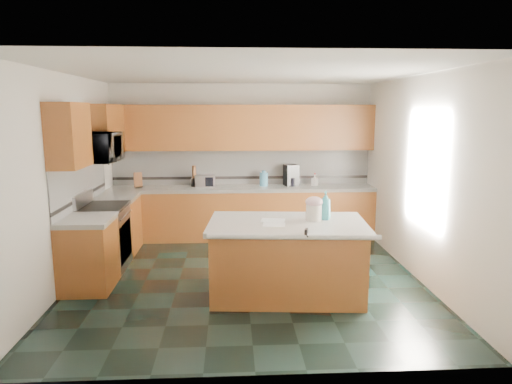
{
  "coord_description": "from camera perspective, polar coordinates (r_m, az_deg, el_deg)",
  "views": [
    {
      "loc": [
        -0.19,
        -5.86,
        2.24
      ],
      "look_at": [
        0.15,
        0.35,
        1.12
      ],
      "focal_mm": 32.0,
      "sensor_mm": 36.0,
      "label": 1
    }
  ],
  "objects": [
    {
      "name": "back_base_cab",
      "position": [
        8.06,
        -1.71,
        -2.77
      ],
      "size": [
        4.6,
        0.6,
        0.86
      ],
      "primitive_type": "cube",
      "color": "#5A2D0E",
      "rests_on": "ground"
    },
    {
      "name": "utensil_crock",
      "position": [
        8.06,
        -7.72,
        1.23
      ],
      "size": [
        0.12,
        0.12,
        0.15
      ],
      "primitive_type": "cylinder",
      "color": "black",
      "rests_on": "back_countertop"
    },
    {
      "name": "range_body",
      "position": [
        6.85,
        -18.43,
        -5.56
      ],
      "size": [
        0.6,
        0.76,
        0.88
      ],
      "primitive_type": "cube",
      "color": "#B7B7BC",
      "rests_on": "ground"
    },
    {
      "name": "left_upper_cab_rear",
      "position": [
        7.54,
        -18.24,
        7.42
      ],
      "size": [
        0.33,
        1.09,
        0.78
      ],
      "primitive_type": "cube",
      "color": "#5A2D0E",
      "rests_on": "wall_left"
    },
    {
      "name": "left_base_cab_rear",
      "position": [
        7.59,
        -16.88,
        -4.04
      ],
      "size": [
        0.6,
        0.82,
        0.86
      ],
      "primitive_type": "cube",
      "color": "#5A2D0E",
      "rests_on": "ground"
    },
    {
      "name": "back_upper_cab",
      "position": [
        8.0,
        -1.8,
        8.05
      ],
      "size": [
        4.6,
        0.33,
        0.78
      ],
      "primitive_type": "cube",
      "color": "#5A2D0E",
      "rests_on": "wall_back"
    },
    {
      "name": "island_top",
      "position": [
        5.49,
        3.93,
        -4.04
      ],
      "size": [
        1.96,
        1.26,
        0.06
      ],
      "primitive_type": "cube",
      "rotation": [
        0.0,
        0.0,
        -0.08
      ],
      "color": "silver",
      "rests_on": "island_base"
    },
    {
      "name": "island_bullnose",
      "position": [
        4.95,
        4.73,
        -5.62
      ],
      "size": [
        1.87,
        0.21,
        0.06
      ],
      "primitive_type": "cylinder",
      "rotation": [
        0.0,
        1.57,
        -0.08
      ],
      "color": "silver",
      "rests_on": "island_base"
    },
    {
      "name": "wall_front",
      "position": [
        3.65,
        -0.04,
        -3.87
      ],
      "size": [
        4.6,
        0.04,
        2.7
      ],
      "primitive_type": "cube",
      "color": "white",
      "rests_on": "ground"
    },
    {
      "name": "water_jug",
      "position": [
        8.03,
        0.97,
        1.6
      ],
      "size": [
        0.14,
        0.14,
        0.24
      ],
      "primitive_type": "cylinder",
      "color": "#4A95BD",
      "rests_on": "back_countertop"
    },
    {
      "name": "wall_back",
      "position": [
        8.23,
        -1.8,
        3.99
      ],
      "size": [
        4.6,
        0.04,
        2.7
      ],
      "primitive_type": "cube",
      "color": "white",
      "rests_on": "ground"
    },
    {
      "name": "soap_bottle_back",
      "position": [
        8.14,
        7.35,
        1.49
      ],
      "size": [
        0.13,
        0.13,
        0.2
      ],
      "primitive_type": "imported",
      "rotation": [
        0.0,
        0.0,
        0.78
      ],
      "color": "white",
      "rests_on": "back_countertop"
    },
    {
      "name": "range_backguard",
      "position": [
        6.79,
        -20.82,
        -0.8
      ],
      "size": [
        0.06,
        0.76,
        0.18
      ],
      "primitive_type": "cube",
      "color": "#B7B7BC",
      "rests_on": "range_body"
    },
    {
      "name": "toaster_oven",
      "position": [
        8.01,
        -6.43,
        1.38
      ],
      "size": [
        0.37,
        0.28,
        0.2
      ],
      "primitive_type": "cube",
      "rotation": [
        0.0,
        0.0,
        0.13
      ],
      "color": "#B7B7BC",
      "rests_on": "back_countertop"
    },
    {
      "name": "utensil_bundle",
      "position": [
        8.03,
        -7.75,
        2.52
      ],
      "size": [
        0.07,
        0.07,
        0.22
      ],
      "primitive_type": "cylinder",
      "color": "#472814",
      "rests_on": "utensil_crock"
    },
    {
      "name": "toaster_oven_door",
      "position": [
        7.9,
        -6.48,
        1.26
      ],
      "size": [
        0.3,
        0.01,
        0.16
      ],
      "primitive_type": "cube",
      "color": "black",
      "rests_on": "toaster_oven"
    },
    {
      "name": "paper_sheet_a",
      "position": [
        5.33,
        2.28,
        -4.1
      ],
      "size": [
        0.29,
        0.23,
        0.0
      ],
      "primitive_type": "cube",
      "rotation": [
        0.0,
        0.0,
        -0.15
      ],
      "color": "white",
      "rests_on": "island_top"
    },
    {
      "name": "paper_towel_base",
      "position": [
        8.08,
        0.94,
        0.86
      ],
      "size": [
        0.16,
        0.16,
        0.01
      ],
      "primitive_type": "cylinder",
      "color": "#B7B7BC",
      "rests_on": "back_countertop"
    },
    {
      "name": "island_base",
      "position": [
        5.62,
        3.88,
        -8.6
      ],
      "size": [
        1.85,
        1.15,
        0.86
      ],
      "primitive_type": "cube",
      "rotation": [
        0.0,
        0.0,
        -0.08
      ],
      "color": "#5A2D0E",
      "rests_on": "ground"
    },
    {
      "name": "back_backsplash",
      "position": [
        8.21,
        -1.79,
        3.17
      ],
      "size": [
        4.6,
        0.02,
        0.63
      ],
      "primitive_type": "cube",
      "color": "silver",
      "rests_on": "back_countertop"
    },
    {
      "name": "treat_jar_knob",
      "position": [
        5.52,
        7.29,
        -0.76
      ],
      "size": [
        0.07,
        0.02,
        0.02
      ],
      "primitive_type": "cylinder",
      "rotation": [
        0.0,
        1.57,
        0.0
      ],
      "color": "tan",
      "rests_on": "treat_jar_lid"
    },
    {
      "name": "wall_right",
      "position": [
        6.43,
        19.87,
        1.65
      ],
      "size": [
        0.04,
        4.6,
        2.7
      ],
      "primitive_type": "cube",
      "color": "white",
      "rests_on": "ground"
    },
    {
      "name": "paper_towel",
      "position": [
        8.07,
        0.95,
        1.67
      ],
      "size": [
        0.11,
        0.11,
        0.25
      ],
      "primitive_type": "cylinder",
      "color": "white",
      "rests_on": "back_countertop"
    },
    {
      "name": "left_accent_band",
      "position": [
        6.84,
        -20.88,
        -0.56
      ],
      "size": [
        0.01,
        2.3,
        0.05
      ],
      "primitive_type": "cube",
      "color": "black",
      "rests_on": "wall_left"
    },
    {
      "name": "coffee_maker",
      "position": [
        8.09,
        4.4,
        2.12
      ],
      "size": [
        0.27,
        0.28,
        0.37
      ],
      "primitive_type": "cube",
      "rotation": [
        0.0,
        0.0,
        0.22
      ],
      "color": "black",
      "rests_on": "back_countertop"
    },
    {
      "name": "window_light_proxy",
      "position": [
        6.22,
        20.41,
        2.74
      ],
      "size": [
        0.02,
        1.4,
        1.1
      ],
      "primitive_type": "cube",
      "color": "white",
      "rests_on": "wall_right"
    },
    {
      "name": "left_upper_cab_front",
      "position": [
        5.95,
        -22.36,
        6.57
      ],
      "size": [
        0.33,
        0.72,
        0.78
      ],
      "primitive_type": "cube",
      "color": "#5A2D0E",
      "rests_on": "wall_left"
    },
    {
      "name": "microwave",
      "position": [
        6.63,
        -19.06,
        5.27
      ],
      "size": [
        0.5,
        0.73,
        0.41
      ],
      "primitive_type": "imported",
      "rotation": [
        0.0,
        0.0,
        1.57
      ],
      "color": "#B7B7BC",
      "rests_on": "wall_left"
    },
    {
      "name": "soap_back_cap",
      "position": [
        8.12,
        7.37,
        2.28
      ],
      "size": [
        0.02,
        0.02,
        0.03
      ],
      "primitive_type": "cylinder",
      "color": "red",
      "rests_on": "soap_bottle_back"
    },
    {
      "name": "treat_jar_lid",
      "position": [
        5.53,
        7.28,
        -1.23
      ],
      "size": [
        0.21,
        0.21,
        0.13
      ],
      "primitive_type": "ellipsoid",
      "color": "#CA9FA7",
      "rests_on": "treat_jar"
    },
    {
      "name": "treat_jar_knob_end_r",
      "position": [
        5.53,
        7.64,
        -0.76
      ],
      "size": [
        0.04,
        0.04,
        0.04
      ],
      "primitive_type": "sphere",
      "color": "tan",
      "rests_on": "treat_jar_lid"
    },
    {
      "name": "back_countertop",
      "position": [
        7.97,
        -1.73,
        0.46
      ],
      "size": [
        4.6,
        0.64,
        0.06
      ],
      "primitive_type": "cube",
      "color": "silver",
      "rests_on": "back_base_cab"
    },
    {
      "name": "left_counter_front",
      "position": [
        6.05,
        -20.48,
        -3.33
      ],
      "size": [
        0.64,
        0.72,
        0.06
      ],
      "primitive_type": "cube",
      "color": "silver",
      "rests_on": "left_base_cab_front"
    },
    {
      "name": "coffee_carafe",
      "position": [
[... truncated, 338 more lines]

